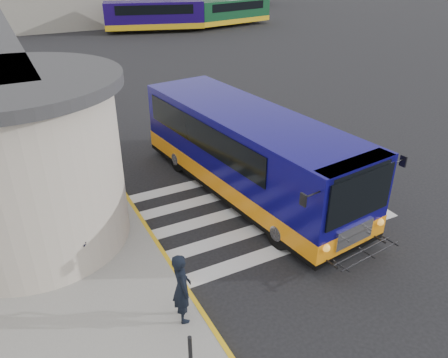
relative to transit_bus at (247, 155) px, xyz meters
name	(u,v)px	position (x,y,z in m)	size (l,w,h in m)	color
ground	(251,194)	(0.05, -0.26, -1.41)	(140.00, 140.00, 0.00)	black
curb_strip	(109,171)	(-4.00, 3.74, -1.33)	(0.12, 34.00, 0.16)	gold
crosswalk	(251,208)	(-0.45, -1.06, -1.41)	(8.00, 5.35, 0.01)	silver
depot_building	(109,4)	(6.05, 41.74, 0.69)	(26.40, 8.40, 4.20)	gray
transit_bus	(247,155)	(0.00, 0.00, 0.00)	(4.33, 10.72, 2.96)	#0C0861
pedestrian_a	(182,288)	(-4.45, -4.70, -0.37)	(0.65, 0.43, 1.78)	black
pedestrian_b	(78,241)	(-6.16, -1.81, -0.37)	(0.87, 0.67, 1.78)	black
bollard	(190,356)	(-4.91, -6.19, -0.75)	(0.08, 0.08, 1.03)	black
far_bus_a	(154,15)	(8.65, 33.70, 0.27)	(10.41, 5.51, 2.59)	#180753
far_bus_b	(231,11)	(17.62, 33.60, 0.15)	(9.65, 4.34, 2.41)	#124424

